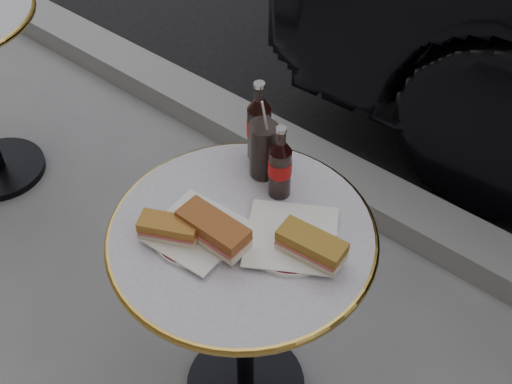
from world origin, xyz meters
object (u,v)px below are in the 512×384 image
Objects in this scene: cola_bottle_left at (259,121)px; cola_glass at (264,149)px; plate_right at (291,239)px; bistro_table at (244,321)px; plate_left at (197,233)px; cola_bottle_right at (280,162)px.

cola_glass is at bearing -40.92° from cola_bottle_left.
plate_right is 0.24m from cola_glass.
bistro_table is 0.39m from plate_left.
cola_bottle_left is at bearing 143.30° from plate_right.
cola_bottle_right is 0.08m from cola_glass.
cola_glass is at bearing 156.56° from cola_bottle_right.
cola_glass reaches higher than bistro_table.
plate_left is 0.26m from cola_glass.
plate_right is at bearing 25.57° from bistro_table.
cola_bottle_right reaches higher than plate_right.
cola_bottle_right reaches higher than bistro_table.
cola_glass is at bearing 92.33° from plate_left.
plate_right is at bearing -35.50° from cola_glass.
plate_left reaches higher than bistro_table.
cola_glass reaches higher than plate_left.
plate_right is 0.18m from cola_bottle_right.
bistro_table is at bearing -59.50° from cola_bottle_left.
cola_glass reaches higher than plate_right.
bistro_table is 3.28× the size of cola_bottle_left.
plate_left and plate_right have the same top height.
cola_bottle_left is at bearing 101.34° from plate_left.
cola_glass is at bearing 144.50° from plate_right.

